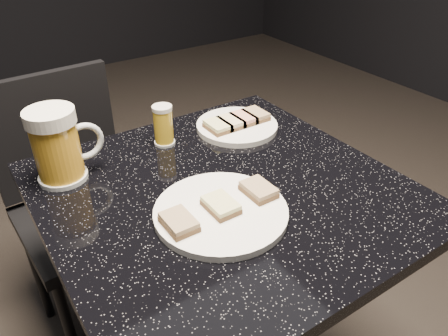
% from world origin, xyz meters
% --- Properties ---
extents(plate_large, '(0.25, 0.25, 0.01)m').
position_xyz_m(plate_large, '(-0.05, -0.07, 0.76)').
color(plate_large, white).
rests_on(plate_large, table).
extents(plate_small, '(0.21, 0.21, 0.01)m').
position_xyz_m(plate_small, '(0.18, 0.20, 0.76)').
color(plate_small, white).
rests_on(plate_small, table).
extents(table, '(0.70, 0.70, 0.75)m').
position_xyz_m(table, '(0.00, 0.00, 0.51)').
color(table, black).
rests_on(table, floor).
extents(beer_mug, '(0.15, 0.10, 0.16)m').
position_xyz_m(beer_mug, '(-0.26, 0.22, 0.83)').
color(beer_mug, silver).
rests_on(beer_mug, table).
extents(beer_tumbler, '(0.05, 0.05, 0.10)m').
position_xyz_m(beer_tumbler, '(-0.01, 0.24, 0.80)').
color(beer_tumbler, silver).
rests_on(beer_tumbler, table).
extents(chair, '(0.38, 0.38, 0.85)m').
position_xyz_m(chair, '(-0.19, 0.50, 0.50)').
color(chair, black).
rests_on(chair, floor).
extents(canapes_on_plate_large, '(0.23, 0.07, 0.02)m').
position_xyz_m(canapes_on_plate_large, '(-0.05, -0.07, 0.77)').
color(canapes_on_plate_large, '#4C3521').
rests_on(canapes_on_plate_large, plate_large).
extents(canapes_on_plate_small, '(0.17, 0.07, 0.02)m').
position_xyz_m(canapes_on_plate_small, '(0.18, 0.20, 0.77)').
color(canapes_on_plate_small, '#4C3521').
rests_on(canapes_on_plate_small, plate_small).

